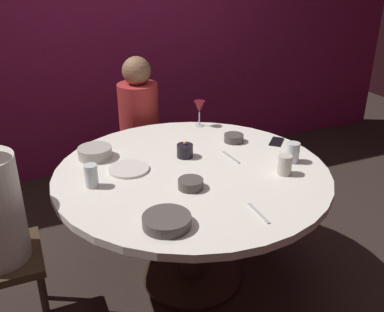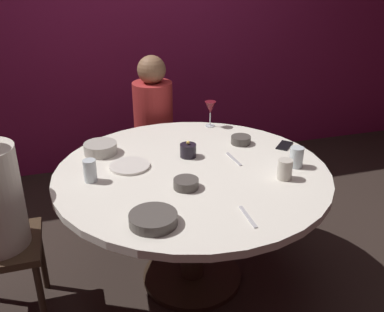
{
  "view_description": "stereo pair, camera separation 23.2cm",
  "coord_description": "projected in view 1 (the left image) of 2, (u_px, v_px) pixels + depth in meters",
  "views": [
    {
      "loc": [
        -0.83,
        -1.94,
        1.79
      ],
      "look_at": [
        0.0,
        0.0,
        0.82
      ],
      "focal_mm": 40.28,
      "sensor_mm": 36.0,
      "label": 1
    },
    {
      "loc": [
        -0.61,
        -2.02,
        1.79
      ],
      "look_at": [
        0.0,
        0.0,
        0.82
      ],
      "focal_mm": 40.28,
      "sensor_mm": 36.0,
      "label": 2
    }
  ],
  "objects": [
    {
      "name": "knife_near_plate",
      "position": [
        231.0,
        157.0,
        2.49
      ],
      "size": [
        0.03,
        0.18,
        0.01
      ],
      "primitive_type": "cube",
      "rotation": [
        0.0,
        0.0,
        0.07
      ],
      "color": "#B7B7BC",
      "rests_on": "dining_table"
    },
    {
      "name": "bowl_salad_center",
      "position": [
        167.0,
        221.0,
        1.85
      ],
      "size": [
        0.21,
        0.21,
        0.05
      ],
      "primitive_type": "cylinder",
      "color": "#4C4742",
      "rests_on": "dining_table"
    },
    {
      "name": "ground_plane",
      "position": [
        192.0,
        277.0,
        2.66
      ],
      "size": [
        8.0,
        8.0,
        0.0
      ],
      "primitive_type": "plane",
      "color": "#2D231E"
    },
    {
      "name": "seated_diner_back",
      "position": [
        139.0,
        116.0,
        3.2
      ],
      "size": [
        0.4,
        0.4,
        1.17
      ],
      "rotation": [
        0.0,
        0.0,
        4.71
      ],
      "color": "#3F2D1E",
      "rests_on": "ground"
    },
    {
      "name": "cell_phone",
      "position": [
        276.0,
        142.0,
        2.7
      ],
      "size": [
        0.15,
        0.15,
        0.01
      ],
      "primitive_type": "cube",
      "rotation": [
        0.0,
        0.0,
        2.37
      ],
      "color": "black",
      "rests_on": "dining_table"
    },
    {
      "name": "wine_glass",
      "position": [
        199.0,
        108.0,
        2.91
      ],
      "size": [
        0.08,
        0.08,
        0.18
      ],
      "color": "silver",
      "rests_on": "dining_table"
    },
    {
      "name": "dinner_plate",
      "position": [
        129.0,
        169.0,
        2.34
      ],
      "size": [
        0.22,
        0.22,
        0.01
      ],
      "primitive_type": "cylinder",
      "color": "silver",
      "rests_on": "dining_table"
    },
    {
      "name": "bowl_small_white",
      "position": [
        234.0,
        138.0,
        2.7
      ],
      "size": [
        0.12,
        0.12,
        0.05
      ],
      "primitive_type": "cylinder",
      "color": "#4C4742",
      "rests_on": "dining_table"
    },
    {
      "name": "dining_table",
      "position": [
        192.0,
        190.0,
        2.41
      ],
      "size": [
        1.5,
        1.5,
        0.74
      ],
      "color": "silver",
      "rests_on": "ground"
    },
    {
      "name": "candle_holder",
      "position": [
        185.0,
        151.0,
        2.48
      ],
      "size": [
        0.09,
        0.09,
        0.1
      ],
      "color": "black",
      "rests_on": "dining_table"
    },
    {
      "name": "back_wall",
      "position": [
        108.0,
        23.0,
        3.62
      ],
      "size": [
        6.0,
        0.1,
        2.6
      ],
      "primitive_type": "cube",
      "color": "maroon",
      "rests_on": "ground"
    },
    {
      "name": "cup_by_right_diner",
      "position": [
        285.0,
        165.0,
        2.28
      ],
      "size": [
        0.08,
        0.08,
        0.11
      ],
      "primitive_type": "cylinder",
      "color": "beige",
      "rests_on": "dining_table"
    },
    {
      "name": "cup_by_left_diner",
      "position": [
        293.0,
        152.0,
        2.42
      ],
      "size": [
        0.08,
        0.08,
        0.11
      ],
      "primitive_type": "cylinder",
      "color": "silver",
      "rests_on": "dining_table"
    },
    {
      "name": "bowl_sauce_side",
      "position": [
        191.0,
        184.0,
        2.15
      ],
      "size": [
        0.13,
        0.13,
        0.05
      ],
      "primitive_type": "cylinder",
      "color": "#4C4742",
      "rests_on": "dining_table"
    },
    {
      "name": "fork_near_plate",
      "position": [
        258.0,
        213.0,
        1.94
      ],
      "size": [
        0.02,
        0.18,
        0.01
      ],
      "primitive_type": "cube",
      "rotation": [
        0.0,
        0.0,
        -0.02
      ],
      "color": "#B7B7BC",
      "rests_on": "dining_table"
    },
    {
      "name": "cup_near_candle",
      "position": [
        91.0,
        176.0,
        2.15
      ],
      "size": [
        0.07,
        0.07,
        0.12
      ],
      "primitive_type": "cylinder",
      "color": "silver",
      "rests_on": "dining_table"
    },
    {
      "name": "bowl_serving_large",
      "position": [
        95.0,
        152.0,
        2.48
      ],
      "size": [
        0.19,
        0.19,
        0.06
      ],
      "primitive_type": "cylinder",
      "color": "#B2ADA3",
      "rests_on": "dining_table"
    }
  ]
}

